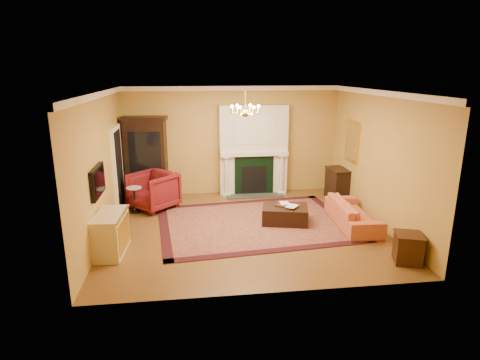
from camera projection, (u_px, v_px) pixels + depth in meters
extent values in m
cube|color=brown|center=(245.00, 228.00, 8.99)|extent=(6.00, 5.50, 0.02)
cube|color=white|center=(245.00, 91.00, 8.19)|extent=(6.00, 5.50, 0.02)
cube|color=#B39940|center=(231.00, 141.00, 11.23)|extent=(6.00, 0.02, 3.00)
cube|color=#B39940|center=(271.00, 203.00, 5.95)|extent=(6.00, 0.02, 3.00)
cube|color=#B39940|center=(100.00, 167.00, 8.22)|extent=(0.02, 5.50, 3.00)
cube|color=#B39940|center=(378.00, 159.00, 8.96)|extent=(0.02, 5.50, 3.00)
cube|color=silver|center=(253.00, 150.00, 11.21)|extent=(1.90, 0.32, 2.50)
cube|color=silver|center=(255.00, 130.00, 10.89)|extent=(1.10, 0.01, 0.80)
cube|color=black|center=(254.00, 176.00, 11.23)|extent=(1.10, 0.02, 1.10)
cube|color=black|center=(254.00, 179.00, 11.25)|extent=(0.70, 0.02, 0.75)
cube|color=#333333|center=(255.00, 195.00, 11.26)|extent=(1.60, 0.50, 0.04)
cube|color=silver|center=(254.00, 153.00, 11.17)|extent=(1.90, 0.44, 0.10)
cylinder|color=silver|center=(226.00, 175.00, 11.11)|extent=(0.14, 0.14, 1.18)
cylinder|color=silver|center=(281.00, 174.00, 11.31)|extent=(0.14, 0.14, 1.18)
cube|color=white|center=(231.00, 88.00, 10.80)|extent=(6.00, 0.08, 0.12)
cube|color=white|center=(96.00, 95.00, 7.84)|extent=(0.08, 5.50, 0.12)
cube|color=white|center=(382.00, 93.00, 8.57)|extent=(0.08, 5.50, 0.12)
cube|color=white|center=(118.00, 168.00, 9.97)|extent=(0.08, 1.05, 2.10)
cube|color=black|center=(119.00, 170.00, 9.98)|extent=(0.02, 0.85, 1.95)
cube|color=black|center=(98.00, 181.00, 7.69)|extent=(0.08, 0.95, 0.58)
cube|color=black|center=(100.00, 181.00, 7.70)|extent=(0.01, 0.85, 0.48)
cube|color=gold|center=(352.00, 141.00, 10.26)|extent=(0.05, 0.76, 1.05)
cube|color=white|center=(351.00, 141.00, 10.25)|extent=(0.01, 0.62, 0.90)
cylinder|color=gold|center=(245.00, 101.00, 8.25)|extent=(0.03, 0.03, 0.40)
sphere|color=gold|center=(245.00, 113.00, 8.31)|extent=(0.16, 0.16, 0.16)
sphere|color=#FFE5B2|center=(259.00, 106.00, 8.31)|extent=(0.07, 0.07, 0.07)
sphere|color=#FFE5B2|center=(250.00, 105.00, 8.52)|extent=(0.07, 0.07, 0.07)
sphere|color=#FFE5B2|center=(237.00, 105.00, 8.49)|extent=(0.07, 0.07, 0.07)
sphere|color=#FFE5B2|center=(232.00, 107.00, 8.24)|extent=(0.07, 0.07, 0.07)
sphere|color=#FFE5B2|center=(240.00, 107.00, 8.03)|extent=(0.07, 0.07, 0.07)
sphere|color=#FFE5B2|center=(254.00, 107.00, 8.06)|extent=(0.07, 0.07, 0.07)
cube|color=#4B1017|center=(255.00, 223.00, 9.25)|extent=(4.59, 3.63, 0.02)
cube|color=black|center=(147.00, 160.00, 10.80)|extent=(1.12, 0.60, 2.14)
imported|color=maroon|center=(153.00, 189.00, 10.11)|extent=(1.37, 1.37, 1.03)
cylinder|color=black|center=(135.00, 212.00, 9.94)|extent=(0.26, 0.26, 0.04)
cylinder|color=black|center=(135.00, 200.00, 9.86)|extent=(0.05, 0.05, 0.58)
cylinder|color=silver|center=(134.00, 188.00, 9.78)|extent=(0.36, 0.36, 0.03)
cube|color=beige|center=(111.00, 233.00, 7.67)|extent=(0.57, 1.09, 0.79)
imported|color=#B9573A|center=(353.00, 209.00, 9.04)|extent=(0.67, 1.97, 0.76)
cube|color=#331D0D|center=(408.00, 249.00, 7.30)|extent=(0.58, 0.58, 0.53)
cube|color=black|center=(337.00, 185.00, 10.87)|extent=(0.48, 0.77, 0.83)
cube|color=black|center=(285.00, 214.00, 9.23)|extent=(1.16, 0.96, 0.38)
cube|color=black|center=(287.00, 205.00, 9.21)|extent=(0.58, 0.56, 0.03)
imported|color=gray|center=(281.00, 198.00, 9.22)|extent=(0.20, 0.03, 0.27)
imported|color=gray|center=(288.00, 200.00, 9.08)|extent=(0.18, 0.16, 0.30)
cylinder|color=tan|center=(230.00, 150.00, 11.06)|extent=(0.11, 0.11, 0.09)
cone|color=#0E360F|center=(230.00, 143.00, 11.01)|extent=(0.16, 0.16, 0.33)
cylinder|color=tan|center=(274.00, 149.00, 11.22)|extent=(0.10, 0.10, 0.08)
cone|color=#0E360F|center=(275.00, 142.00, 11.16)|extent=(0.15, 0.15, 0.32)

